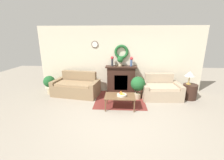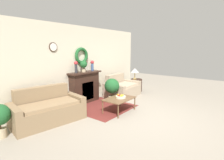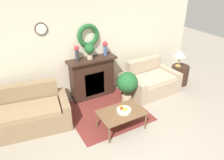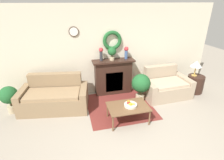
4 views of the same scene
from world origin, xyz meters
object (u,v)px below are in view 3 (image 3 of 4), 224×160
Objects in this scene: vase_on_mantel_left at (77,52)px; vase_on_mantel_right at (105,47)px; loveseat_right at (150,81)px; coffee_table at (121,113)px; table_lamp at (180,54)px; fireplace at (92,78)px; potted_plant_floor_by_loveseat at (127,84)px; couch_left at (27,114)px; side_table_by_loveseat at (180,75)px; potted_plant_on_mantel at (89,49)px; fruit_bowl at (124,110)px.

vase_on_mantel_right is (0.78, 0.00, -0.01)m from vase_on_mantel_left.
vase_on_mantel_right is (-1.12, 0.56, 1.03)m from loveseat_right.
vase_on_mantel_right reaches higher than coffee_table.
vase_on_mantel_right is at bearing 164.78° from table_lamp.
table_lamp is at bearing -11.26° from vase_on_mantel_left.
vase_on_mantel_left is (-0.37, 0.01, 0.78)m from fireplace.
potted_plant_floor_by_loveseat is at bearing -170.66° from loveseat_right.
potted_plant_floor_by_loveseat is (0.66, 0.80, 0.16)m from coffee_table.
table_lamp reaches higher than coffee_table.
couch_left is at bearing 148.70° from coffee_table.
side_table_by_loveseat is at bearing 3.47° from potted_plant_floor_by_loveseat.
coffee_table is at bearing -105.82° from vase_on_mantel_right.
side_table_by_loveseat is at bearing -38.66° from table_lamp.
potted_plant_on_mantel is (-0.04, -0.01, 0.80)m from fireplace.
couch_left is at bearing -161.56° from vase_on_mantel_left.
side_table_by_loveseat reaches higher than coffee_table.
potted_plant_on_mantel is at bearing 167.78° from table_lamp.
loveseat_right is at bearing -16.59° from vase_on_mantel_left.
coffee_table is 3.14× the size of fruit_bowl.
potted_plant_on_mantel is at bearing 24.11° from couch_left.
fireplace is at bearing -179.24° from vase_on_mantel_right.
fruit_bowl is 0.79× the size of vase_on_mantel_left.
couch_left is at bearing 176.16° from loveseat_right.
coffee_table is 1.74× the size of side_table_by_loveseat.
fireplace is 1.87m from couch_left.
loveseat_right is at bearing 33.49° from fruit_bowl.
potted_plant_on_mantel reaches higher than vase_on_mantel_left.
table_lamp is at bearing 21.35° from fruit_bowl.
potted_plant_on_mantel is (-0.45, -0.02, 0.03)m from vase_on_mantel_right.
fruit_bowl is at bearing -103.91° from vase_on_mantel_right.
table_lamp reaches higher than side_table_by_loveseat.
vase_on_mantel_left is 0.33m from potted_plant_on_mantel.
potted_plant_on_mantel is 0.46× the size of potted_plant_floor_by_loveseat.
couch_left is 2.06m from coffee_table.
vase_on_mantel_left is (-2.90, 0.58, 0.40)m from table_lamp.
vase_on_mantel_right is (2.20, 0.47, 1.01)m from couch_left.
table_lamp reaches higher than loveseat_right.
potted_plant_floor_by_loveseat is at bearing 3.08° from couch_left.
potted_plant_on_mantel reaches higher than fireplace.
couch_left is 2.45m from potted_plant_floor_by_loveseat.
vase_on_mantel_left is 1.48m from potted_plant_floor_by_loveseat.
potted_plant_on_mantel is at bearing -161.24° from fireplace.
fireplace is 0.67× the size of couch_left.
vase_on_mantel_left reaches higher than loveseat_right.
table_lamp is 1.22× the size of potted_plant_on_mantel.
potted_plant_on_mantel is (-0.01, 1.53, 0.97)m from coffee_table.
coffee_table is 1.86m from vase_on_mantel_right.
coffee_table is 2.47× the size of vase_on_mantel_left.
couch_left is 4.37m from table_lamp.
fireplace is at bearing 24.21° from couch_left.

